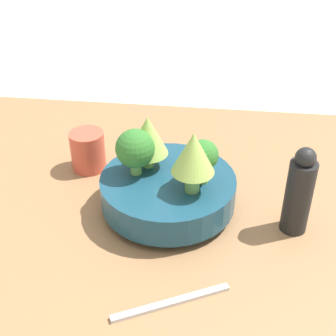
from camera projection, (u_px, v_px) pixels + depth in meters
name	position (u px, v px, depth m)	size (l,w,h in m)	color
ground_plane	(163.00, 222.00, 0.84)	(6.00, 6.00, 0.00)	beige
table	(163.00, 213.00, 0.83)	(1.03, 0.78, 0.04)	olive
bowl	(168.00, 191.00, 0.79)	(0.23, 0.23, 0.06)	navy
broccoli_floret_right	(203.00, 157.00, 0.74)	(0.05, 0.05, 0.08)	#609347
broccoli_floret_left	(135.00, 149.00, 0.76)	(0.06, 0.06, 0.08)	#6BA34C
romanesco_piece_far	(148.00, 136.00, 0.77)	(0.07, 0.07, 0.09)	#7AB256
romanesco_piece_near	(193.00, 154.00, 0.71)	(0.07, 0.07, 0.10)	#609347
cup	(88.00, 151.00, 0.89)	(0.07, 0.07, 0.08)	#C64C38
pepper_mill	(299.00, 192.00, 0.72)	(0.04, 0.04, 0.15)	black
fork	(171.00, 302.00, 0.63)	(0.16, 0.09, 0.01)	silver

